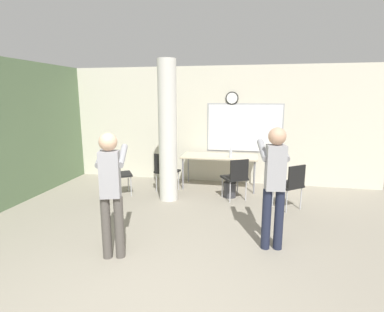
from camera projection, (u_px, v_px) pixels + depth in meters
The scene contains 12 objects.
wall_left_accent at pixel (3, 134), 5.55m from camera, with size 0.12×7.00×2.80m.
wall_back at pixel (210, 125), 7.34m from camera, with size 8.00×0.15×2.80m.
support_pillar at pixel (168, 132), 5.94m from camera, with size 0.37×0.37×2.80m.
folding_table at pixel (219, 158), 6.86m from camera, with size 1.71×0.72×0.75m.
bottle_on_table at pixel (231, 154), 6.62m from camera, with size 0.07×0.07×0.24m.
waste_bin at pixel (230, 190), 6.31m from camera, with size 0.26×0.26×0.32m.
chair_mid_room at pixel (291, 183), 5.56m from camera, with size 0.62×0.62×0.87m.
chair_near_pillar at pixel (117, 172), 6.37m from camera, with size 0.61×0.61×0.87m.
chair_table_left at pixel (166, 169), 6.60m from camera, with size 0.55×0.55×0.87m.
chair_table_right at pixel (236, 176), 6.07m from camera, with size 0.60×0.60×0.87m.
person_playing_side at pixel (274, 179), 4.04m from camera, with size 0.43×0.65×1.70m.
person_playing_front at pixel (111, 186), 3.81m from camera, with size 0.49×0.66×1.66m.
Camera 1 is at (1.02, -2.23, 2.10)m, focal length 28.00 mm.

